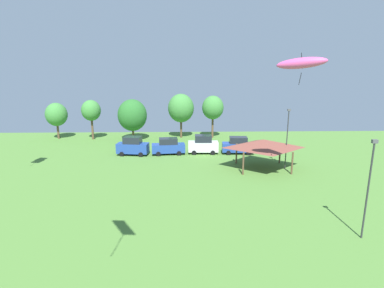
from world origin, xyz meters
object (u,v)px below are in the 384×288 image
Objects in this scene: parked_car_leftmost at (133,146)px; treeline_tree_3 at (181,108)px; parked_car_rightmost_in_row at (238,145)px; park_pavilion at (264,144)px; kite_flying_2 at (301,63)px; treeline_tree_1 at (91,111)px; parked_car_second_from_left at (168,146)px; treeline_tree_4 at (213,108)px; treeline_tree_2 at (132,115)px; treeline_tree_0 at (56,115)px; light_post_0 at (287,136)px; parked_car_third_from_left at (203,145)px; light_post_1 at (369,185)px.

treeline_tree_3 reaches higher than parked_car_leftmost.
park_pavilion reaches higher than parked_car_rightmost_in_row.
kite_flying_2 is 0.58× the size of treeline_tree_1.
parked_car_second_from_left is 0.64× the size of treeline_tree_4.
kite_flying_2 is 32.73m from treeline_tree_2.
parked_car_leftmost is 4.98m from parked_car_second_from_left.
parked_car_leftmost reaches higher than parked_car_second_from_left.
treeline_tree_2 reaches higher than treeline_tree_1.
treeline_tree_2 is at bearing -6.82° from treeline_tree_0.
parked_car_rightmost_in_row reaches higher than parked_car_second_from_left.
treeline_tree_4 is at bearing 110.41° from light_post_0.
treeline_tree_3 is (15.45, 1.15, 0.25)m from treeline_tree_1.
kite_flying_2 is at bearing -36.30° from parked_car_leftmost.
treeline_tree_3 is at bearing 118.10° from park_pavilion.
light_post_0 is at bearing -7.64° from park_pavilion.
treeline_tree_4 is at bearing -2.81° from treeline_tree_3.
treeline_tree_2 is at bearing 142.64° from parked_car_third_from_left.
light_post_0 is (9.33, -7.74, 2.74)m from parked_car_third_from_left.
parked_car_second_from_left is 12.50m from treeline_tree_3.
treeline_tree_0 reaches higher than parked_car_third_from_left.
parked_car_leftmost is 0.72× the size of treeline_tree_0.
treeline_tree_4 is (13.89, 1.75, 1.05)m from treeline_tree_2.
treeline_tree_4 is (12.33, 11.61, 4.11)m from parked_car_leftmost.
parked_car_leftmost is (-16.80, 16.13, -10.70)m from kite_flying_2.
treeline_tree_1 reaches higher than parked_car_third_from_left.
parked_car_third_from_left is 12.43m from light_post_0.
treeline_tree_3 is 5.63m from treeline_tree_4.
treeline_tree_4 is at bearing 50.81° from parked_car_leftmost.
parked_car_third_from_left is at bearing -102.21° from treeline_tree_4.
treeline_tree_1 is 7.27m from treeline_tree_2.
kite_flying_2 is 12.29m from light_post_0.
treeline_tree_4 is at bearing 7.19° from treeline_tree_2.
kite_flying_2 is 0.53× the size of treeline_tree_4.
treeline_tree_2 is (-18.21, 16.60, 1.26)m from park_pavilion.
light_post_1 reaches higher than parked_car_third_from_left.
kite_flying_2 is 30.52m from treeline_tree_3.
light_post_0 is at bearing -33.03° from parked_car_second_from_left.
parked_car_second_from_left is 12.08m from treeline_tree_2.
park_pavilion is 1.14× the size of treeline_tree_0.
parked_car_rightmost_in_row is 0.64× the size of light_post_0.
light_post_0 is 1.03× the size of light_post_1.
parked_car_leftmost is at bearing -174.99° from parked_car_third_from_left.
treeline_tree_0 is at bearing -179.70° from treeline_tree_4.
treeline_tree_0 is at bearing 173.29° from treeline_tree_1.
parked_car_third_from_left is at bearing 132.16° from park_pavilion.
treeline_tree_2 reaches higher than parked_car_third_from_left.
kite_flying_2 reaches higher than light_post_0.
parked_car_leftmost is 0.61× the size of treeline_tree_4.
treeline_tree_3 reaches higher than treeline_tree_4.
light_post_1 is (14.51, -22.84, 2.75)m from parked_car_second_from_left.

